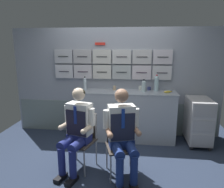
{
  "coord_description": "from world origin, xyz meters",
  "views": [
    {
      "loc": [
        0.43,
        -2.88,
        1.79
      ],
      "look_at": [
        0.06,
        0.31,
        1.07
      ],
      "focal_mm": 34.17,
      "sensor_mm": 36.0,
      "label": 1
    }
  ],
  "objects_px": {
    "folding_chair_left": "(83,134)",
    "water_bottle_tall": "(144,86)",
    "crew_member_right": "(123,131)",
    "service_trolley": "(198,120)",
    "folding_chair_right": "(120,139)",
    "paper_cup_blue": "(115,88)",
    "crew_member_left": "(77,127)",
    "snack_banana": "(168,92)"
  },
  "relations": [
    {
      "from": "folding_chair_left",
      "to": "crew_member_left",
      "type": "bearing_deg",
      "value": -106.47
    },
    {
      "from": "paper_cup_blue",
      "to": "snack_banana",
      "type": "distance_m",
      "value": 1.01
    },
    {
      "from": "paper_cup_blue",
      "to": "snack_banana",
      "type": "xyz_separation_m",
      "value": [
        1.0,
        -0.13,
        -0.02
      ]
    },
    {
      "from": "crew_member_right",
      "to": "water_bottle_tall",
      "type": "xyz_separation_m",
      "value": [
        0.3,
        1.29,
        0.39
      ]
    },
    {
      "from": "service_trolley",
      "to": "water_bottle_tall",
      "type": "relative_size",
      "value": 3.64
    },
    {
      "from": "folding_chair_right",
      "to": "water_bottle_tall",
      "type": "distance_m",
      "value": 1.32
    },
    {
      "from": "crew_member_right",
      "to": "snack_banana",
      "type": "distance_m",
      "value": 1.49
    },
    {
      "from": "folding_chair_right",
      "to": "snack_banana",
      "type": "relative_size",
      "value": 4.79
    },
    {
      "from": "crew_member_right",
      "to": "snack_banana",
      "type": "relative_size",
      "value": 7.23
    },
    {
      "from": "water_bottle_tall",
      "to": "snack_banana",
      "type": "height_order",
      "value": "water_bottle_tall"
    },
    {
      "from": "service_trolley",
      "to": "water_bottle_tall",
      "type": "height_order",
      "value": "water_bottle_tall"
    },
    {
      "from": "folding_chair_left",
      "to": "paper_cup_blue",
      "type": "height_order",
      "value": "paper_cup_blue"
    },
    {
      "from": "folding_chair_right",
      "to": "service_trolley",
      "type": "bearing_deg",
      "value": 37.73
    },
    {
      "from": "crew_member_left",
      "to": "folding_chair_left",
      "type": "bearing_deg",
      "value": 73.53
    },
    {
      "from": "crew_member_right",
      "to": "folding_chair_left",
      "type": "bearing_deg",
      "value": 158.29
    },
    {
      "from": "water_bottle_tall",
      "to": "paper_cup_blue",
      "type": "relative_size",
      "value": 2.83
    },
    {
      "from": "folding_chair_right",
      "to": "folding_chair_left",
      "type": "bearing_deg",
      "value": 170.84
    },
    {
      "from": "service_trolley",
      "to": "folding_chair_left",
      "type": "bearing_deg",
      "value": -153.5
    },
    {
      "from": "folding_chair_left",
      "to": "crew_member_right",
      "type": "xyz_separation_m",
      "value": [
        0.61,
        -0.24,
        0.18
      ]
    },
    {
      "from": "folding_chair_left",
      "to": "water_bottle_tall",
      "type": "height_order",
      "value": "water_bottle_tall"
    },
    {
      "from": "service_trolley",
      "to": "folding_chair_left",
      "type": "distance_m",
      "value": 2.16
    },
    {
      "from": "water_bottle_tall",
      "to": "paper_cup_blue",
      "type": "bearing_deg",
      "value": 170.77
    },
    {
      "from": "service_trolley",
      "to": "crew_member_left",
      "type": "bearing_deg",
      "value": -150.53
    },
    {
      "from": "folding_chair_right",
      "to": "snack_banana",
      "type": "xyz_separation_m",
      "value": [
        0.79,
        1.1,
        0.47
      ]
    },
    {
      "from": "crew_member_right",
      "to": "paper_cup_blue",
      "type": "xyz_separation_m",
      "value": [
        -0.25,
        1.39,
        0.32
      ]
    },
    {
      "from": "service_trolley",
      "to": "folding_chair_left",
      "type": "height_order",
      "value": "service_trolley"
    },
    {
      "from": "snack_banana",
      "to": "folding_chair_right",
      "type": "bearing_deg",
      "value": -125.73
    },
    {
      "from": "folding_chair_left",
      "to": "water_bottle_tall",
      "type": "relative_size",
      "value": 3.48
    },
    {
      "from": "folding_chair_left",
      "to": "paper_cup_blue",
      "type": "xyz_separation_m",
      "value": [
        0.36,
        1.14,
        0.5
      ]
    },
    {
      "from": "water_bottle_tall",
      "to": "paper_cup_blue",
      "type": "xyz_separation_m",
      "value": [
        -0.56,
        0.09,
        -0.07
      ]
    },
    {
      "from": "service_trolley",
      "to": "folding_chair_right",
      "type": "distance_m",
      "value": 1.72
    },
    {
      "from": "crew_member_left",
      "to": "snack_banana",
      "type": "relative_size",
      "value": 7.11
    },
    {
      "from": "snack_banana",
      "to": "paper_cup_blue",
      "type": "bearing_deg",
      "value": 172.31
    },
    {
      "from": "crew_member_left",
      "to": "paper_cup_blue",
      "type": "distance_m",
      "value": 1.4
    },
    {
      "from": "paper_cup_blue",
      "to": "crew_member_left",
      "type": "bearing_deg",
      "value": -107.34
    },
    {
      "from": "service_trolley",
      "to": "folding_chair_right",
      "type": "height_order",
      "value": "service_trolley"
    },
    {
      "from": "service_trolley",
      "to": "crew_member_right",
      "type": "xyz_separation_m",
      "value": [
        -1.32,
        -1.21,
        0.22
      ]
    },
    {
      "from": "service_trolley",
      "to": "crew_member_left",
      "type": "xyz_separation_m",
      "value": [
        -1.98,
        -1.12,
        0.2
      ]
    },
    {
      "from": "folding_chair_right",
      "to": "water_bottle_tall",
      "type": "height_order",
      "value": "water_bottle_tall"
    },
    {
      "from": "crew_member_left",
      "to": "snack_banana",
      "type": "distance_m",
      "value": 1.85
    },
    {
      "from": "crew_member_left",
      "to": "crew_member_right",
      "type": "height_order",
      "value": "crew_member_right"
    },
    {
      "from": "folding_chair_left",
      "to": "folding_chair_right",
      "type": "distance_m",
      "value": 0.58
    }
  ]
}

